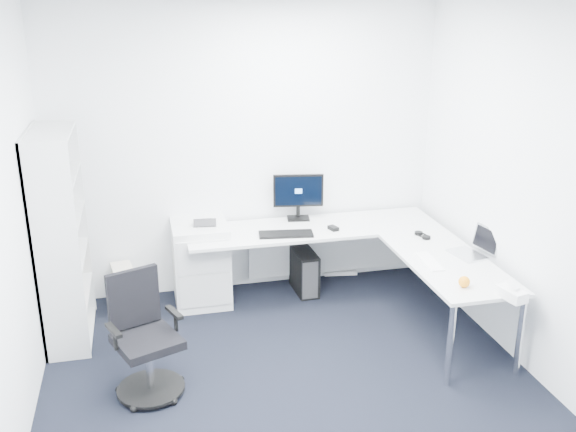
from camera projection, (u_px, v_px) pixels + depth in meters
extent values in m
plane|color=black|center=(302.00, 408.00, 4.45)|extent=(4.20, 4.20, 0.00)
cube|color=white|center=(246.00, 151.00, 5.94)|extent=(3.60, 0.02, 2.70)
cube|color=white|center=(557.00, 205.00, 4.40)|extent=(0.02, 4.20, 2.70)
cube|color=silver|center=(201.00, 261.00, 5.93)|extent=(0.50, 0.62, 0.76)
cube|color=black|center=(304.00, 272.00, 6.15)|extent=(0.20, 0.43, 0.41)
cube|color=beige|center=(124.00, 288.00, 5.83)|extent=(0.24, 0.42, 0.38)
cube|color=white|center=(341.00, 273.00, 6.57)|extent=(0.34, 0.10, 0.04)
cube|color=black|center=(286.00, 234.00, 5.71)|extent=(0.50, 0.24, 0.02)
cube|color=black|center=(333.00, 228.00, 5.85)|extent=(0.09, 0.12, 0.03)
cube|color=white|center=(430.00, 262.00, 5.14)|extent=(0.13, 0.39, 0.01)
sphere|color=orange|center=(464.00, 282.00, 4.69)|extent=(0.09, 0.09, 0.09)
cube|color=white|center=(511.00, 294.00, 4.52)|extent=(0.16, 0.24, 0.08)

